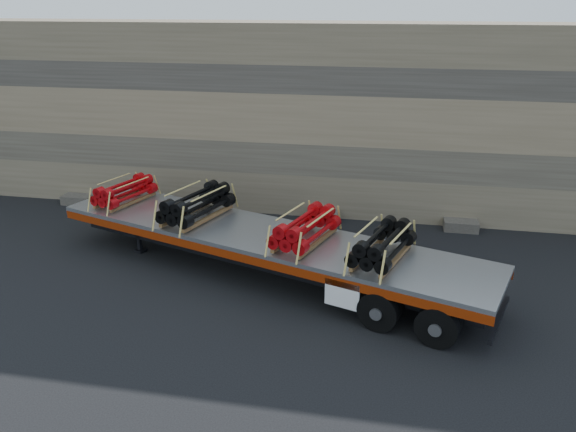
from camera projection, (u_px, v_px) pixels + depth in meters
The scene contains 7 objects.
ground at pixel (238, 271), 17.11m from camera, with size 120.00×120.00×0.00m, color black.
rock_wall at pixel (280, 117), 21.81m from camera, with size 44.00×3.00×7.00m, color #7A6B54.
trailer at pixel (263, 254), 16.68m from camera, with size 13.63×2.62×1.36m, color #A6A8AE, non-canonical shape.
bundle_front at pixel (125, 192), 18.78m from camera, with size 1.04×2.08×0.74m, color #B3090D, non-canonical shape.
bundle_midfront at pixel (197, 205), 17.37m from camera, with size 1.23×2.47×0.88m, color black, non-canonical shape.
bundle_midrear at pixel (305, 229), 15.65m from camera, with size 1.15×2.31×0.82m, color #B3090D, non-canonical shape.
bundle_rear at pixel (382, 245), 14.61m from camera, with size 1.14×2.28×0.81m, color black, non-canonical shape.
Camera 1 is at (4.39, -14.79, 7.74)m, focal length 35.00 mm.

